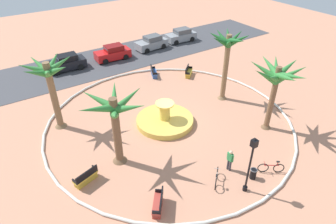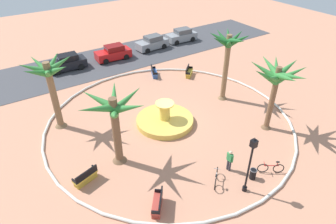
{
  "view_description": "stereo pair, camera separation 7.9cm",
  "coord_description": "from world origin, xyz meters",
  "px_view_note": "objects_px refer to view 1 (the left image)",
  "views": [
    {
      "loc": [
        -10.85,
        -16.07,
        13.85
      ],
      "look_at": [
        -0.11,
        0.03,
        1.0
      ],
      "focal_mm": 31.58,
      "sensor_mm": 36.0,
      "label": 1
    },
    {
      "loc": [
        -10.79,
        -16.11,
        13.85
      ],
      "look_at": [
        -0.11,
        0.03,
        1.0
      ],
      "focal_mm": 31.58,
      "sensor_mm": 36.0,
      "label": 2
    }
  ],
  "objects_px": {
    "bench_east": "(86,178)",
    "bicycle_by_lamppost": "(271,168)",
    "bicycle_red_frame": "(217,178)",
    "bench_southeast": "(158,204)",
    "lamppost": "(251,161)",
    "bench_north": "(154,73)",
    "palm_tree_far_side": "(49,79)",
    "parked_car_second": "(113,53)",
    "palm_tree_near_fountain": "(228,49)",
    "trash_bin": "(253,173)",
    "parked_car_rightmost": "(181,36)",
    "fountain": "(165,120)",
    "palm_tree_mid_plaza": "(277,78)",
    "person_cyclist_helmet": "(230,159)",
    "bench_west": "(189,73)",
    "parked_car_third": "(152,43)",
    "palm_tree_by_curb": "(115,115)",
    "parked_car_leftmost": "(67,63)"
  },
  "relations": [
    {
      "from": "palm_tree_near_fountain",
      "to": "trash_bin",
      "type": "xyz_separation_m",
      "value": [
        -5.12,
        -8.45,
        -4.36
      ]
    },
    {
      "from": "bench_west",
      "to": "parked_car_second",
      "type": "xyz_separation_m",
      "value": [
        -4.7,
        8.19,
        0.43
      ]
    },
    {
      "from": "fountain",
      "to": "bench_west",
      "type": "distance_m",
      "value": 8.78
    },
    {
      "from": "palm_tree_far_side",
      "to": "trash_bin",
      "type": "distance_m",
      "value": 15.38
    },
    {
      "from": "trash_bin",
      "to": "bicycle_by_lamppost",
      "type": "distance_m",
      "value": 1.37
    },
    {
      "from": "bicycle_red_frame",
      "to": "bicycle_by_lamppost",
      "type": "height_order",
      "value": "same"
    },
    {
      "from": "bench_west",
      "to": "parked_car_rightmost",
      "type": "xyz_separation_m",
      "value": [
        5.29,
        8.68,
        0.43
      ]
    },
    {
      "from": "palm_tree_far_side",
      "to": "parked_car_second",
      "type": "xyz_separation_m",
      "value": [
        9.06,
        9.69,
        -3.4
      ]
    },
    {
      "from": "bicycle_red_frame",
      "to": "lamppost",
      "type": "bearing_deg",
      "value": -54.89
    },
    {
      "from": "palm_tree_far_side",
      "to": "parked_car_rightmost",
      "type": "height_order",
      "value": "palm_tree_far_side"
    },
    {
      "from": "trash_bin",
      "to": "palm_tree_near_fountain",
      "type": "bearing_deg",
      "value": 58.8
    },
    {
      "from": "fountain",
      "to": "bench_east",
      "type": "xyz_separation_m",
      "value": [
        -7.52,
        -2.57,
        0.06
      ]
    },
    {
      "from": "palm_tree_far_side",
      "to": "bench_southeast",
      "type": "height_order",
      "value": "palm_tree_far_side"
    },
    {
      "from": "fountain",
      "to": "person_cyclist_helmet",
      "type": "bearing_deg",
      "value": -84.86
    },
    {
      "from": "palm_tree_mid_plaza",
      "to": "trash_bin",
      "type": "relative_size",
      "value": 7.48
    },
    {
      "from": "fountain",
      "to": "bench_north",
      "type": "bearing_deg",
      "value": 64.54
    },
    {
      "from": "parked_car_rightmost",
      "to": "bench_north",
      "type": "bearing_deg",
      "value": -141.08
    },
    {
      "from": "lamppost",
      "to": "parked_car_rightmost",
      "type": "xyz_separation_m",
      "value": [
        11.76,
        22.91,
        -1.59
      ]
    },
    {
      "from": "bicycle_red_frame",
      "to": "parked_car_third",
      "type": "relative_size",
      "value": 0.32
    },
    {
      "from": "bench_west",
      "to": "palm_tree_mid_plaza",
      "type": "bearing_deg",
      "value": -92.06
    },
    {
      "from": "palm_tree_near_fountain",
      "to": "bench_east",
      "type": "relative_size",
      "value": 3.71
    },
    {
      "from": "bench_southeast",
      "to": "trash_bin",
      "type": "bearing_deg",
      "value": -12.04
    },
    {
      "from": "parked_car_second",
      "to": "palm_tree_far_side",
      "type": "bearing_deg",
      "value": -133.07
    },
    {
      "from": "bench_north",
      "to": "bicycle_red_frame",
      "type": "relative_size",
      "value": 1.28
    },
    {
      "from": "fountain",
      "to": "bench_east",
      "type": "bearing_deg",
      "value": -161.16
    },
    {
      "from": "parked_car_leftmost",
      "to": "parked_car_third",
      "type": "height_order",
      "value": "same"
    },
    {
      "from": "bicycle_red_frame",
      "to": "bicycle_by_lamppost",
      "type": "distance_m",
      "value": 3.73
    },
    {
      "from": "parked_car_second",
      "to": "parked_car_rightmost",
      "type": "xyz_separation_m",
      "value": [
        9.99,
        0.49,
        0.0
      ]
    },
    {
      "from": "trash_bin",
      "to": "parked_car_rightmost",
      "type": "relative_size",
      "value": 0.18
    },
    {
      "from": "parked_car_second",
      "to": "lamppost",
      "type": "bearing_deg",
      "value": -94.52
    },
    {
      "from": "palm_tree_by_curb",
      "to": "lamppost",
      "type": "xyz_separation_m",
      "value": [
        5.12,
        -6.57,
        -1.34
      ]
    },
    {
      "from": "bench_east",
      "to": "parked_car_rightmost",
      "type": "distance_m",
      "value": 25.83
    },
    {
      "from": "bench_north",
      "to": "parked_car_third",
      "type": "distance_m",
      "value": 7.53
    },
    {
      "from": "bench_east",
      "to": "bicycle_by_lamppost",
      "type": "relative_size",
      "value": 1.17
    },
    {
      "from": "bench_north",
      "to": "parked_car_second",
      "type": "height_order",
      "value": "parked_car_second"
    },
    {
      "from": "bench_southeast",
      "to": "bench_north",
      "type": "bearing_deg",
      "value": 59.44
    },
    {
      "from": "lamppost",
      "to": "person_cyclist_helmet",
      "type": "bearing_deg",
      "value": 77.73
    },
    {
      "from": "bench_north",
      "to": "lamppost",
      "type": "relative_size",
      "value": 0.41
    },
    {
      "from": "palm_tree_far_side",
      "to": "bicycle_by_lamppost",
      "type": "xyz_separation_m",
      "value": [
        9.77,
        -12.56,
        -3.79
      ]
    },
    {
      "from": "bench_east",
      "to": "palm_tree_near_fountain",
      "type": "bearing_deg",
      "value": 11.84
    },
    {
      "from": "parked_car_third",
      "to": "parked_car_rightmost",
      "type": "relative_size",
      "value": 1.01
    },
    {
      "from": "fountain",
      "to": "parked_car_third",
      "type": "distance_m",
      "value": 16.0
    },
    {
      "from": "bicycle_by_lamppost",
      "to": "parked_car_rightmost",
      "type": "distance_m",
      "value": 24.56
    },
    {
      "from": "palm_tree_far_side",
      "to": "bench_west",
      "type": "xyz_separation_m",
      "value": [
        13.76,
        1.5,
        -3.83
      ]
    },
    {
      "from": "palm_tree_far_side",
      "to": "bench_north",
      "type": "xyz_separation_m",
      "value": [
        10.73,
        3.46,
        -3.83
      ]
    },
    {
      "from": "bench_west",
      "to": "parked_car_third",
      "type": "bearing_deg",
      "value": 85.49
    },
    {
      "from": "parked_car_rightmost",
      "to": "bicycle_by_lamppost",
      "type": "bearing_deg",
      "value": -112.19
    },
    {
      "from": "fountain",
      "to": "palm_tree_near_fountain",
      "type": "distance_m",
      "value": 7.86
    },
    {
      "from": "bench_southeast",
      "to": "lamppost",
      "type": "distance_m",
      "value": 5.74
    },
    {
      "from": "trash_bin",
      "to": "bicycle_red_frame",
      "type": "distance_m",
      "value": 2.39
    }
  ]
}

